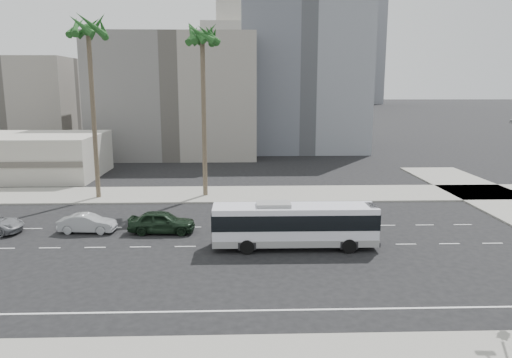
{
  "coord_description": "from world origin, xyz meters",
  "views": [
    {
      "loc": [
        -2.23,
        -30.9,
        10.62
      ],
      "look_at": [
        -1.11,
        4.0,
        3.83
      ],
      "focal_mm": 33.69,
      "sensor_mm": 36.0,
      "label": 1
    }
  ],
  "objects_px": {
    "city_bus": "(294,224)",
    "car_b": "(87,223)",
    "car_a": "(162,222)",
    "palm_near": "(202,40)",
    "palm_mid": "(88,34)"
  },
  "relations": [
    {
      "from": "car_b",
      "to": "palm_mid",
      "type": "relative_size",
      "value": 0.24
    },
    {
      "from": "car_a",
      "to": "palm_mid",
      "type": "distance_m",
      "value": 19.82
    },
    {
      "from": "city_bus",
      "to": "car_b",
      "type": "relative_size",
      "value": 2.63
    },
    {
      "from": "car_a",
      "to": "palm_near",
      "type": "xyz_separation_m",
      "value": [
        2.34,
        11.74,
        13.89
      ]
    },
    {
      "from": "city_bus",
      "to": "palm_near",
      "type": "distance_m",
      "value": 21.35
    },
    {
      "from": "city_bus",
      "to": "palm_mid",
      "type": "xyz_separation_m",
      "value": [
        -17.17,
        14.77,
        13.58
      ]
    },
    {
      "from": "car_a",
      "to": "palm_mid",
      "type": "height_order",
      "value": "palm_mid"
    },
    {
      "from": "city_bus",
      "to": "car_a",
      "type": "height_order",
      "value": "city_bus"
    },
    {
      "from": "car_b",
      "to": "palm_near",
      "type": "distance_m",
      "value": 19.73
    },
    {
      "from": "city_bus",
      "to": "car_b",
      "type": "bearing_deg",
      "value": 165.51
    },
    {
      "from": "car_b",
      "to": "palm_near",
      "type": "bearing_deg",
      "value": -31.02
    },
    {
      "from": "car_b",
      "to": "car_a",
      "type": "bearing_deg",
      "value": -89.69
    },
    {
      "from": "palm_near",
      "to": "city_bus",
      "type": "bearing_deg",
      "value": -65.5
    },
    {
      "from": "car_a",
      "to": "car_b",
      "type": "relative_size",
      "value": 1.17
    },
    {
      "from": "city_bus",
      "to": "car_a",
      "type": "distance_m",
      "value": 10.05
    }
  ]
}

